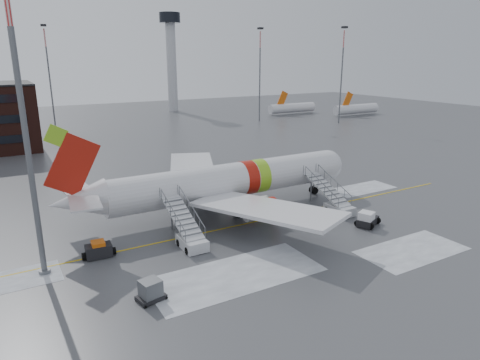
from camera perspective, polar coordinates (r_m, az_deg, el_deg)
ground at (r=45.58m, az=-0.17°, el=-5.52°), size 260.00×260.00×0.00m
airliner at (r=47.54m, az=-2.20°, el=-0.26°), size 35.03×32.97×11.18m
airstair_fwd at (r=49.05m, az=12.55°, el=-3.01°), size 2.05×7.70×3.48m
airstair_aft at (r=39.89m, az=-6.87°, el=-7.23°), size 2.05×7.70×3.48m
pushback_tug at (r=46.11m, az=16.60°, el=-5.04°), size 3.08×2.77×1.56m
uld_container at (r=32.08m, az=-11.82°, el=-14.28°), size 2.14×1.74×1.55m
baggage_tractor at (r=39.51m, az=-18.32°, el=-8.91°), size 2.87×1.45×1.47m
light_mast_near at (r=35.12m, az=-26.90°, el=7.12°), size 1.20×1.20×23.74m
control_tower at (r=141.36m, az=-9.18°, el=16.64°), size 6.40×6.40×30.00m
light_mast_far_ne at (r=117.24m, az=2.67°, el=14.59°), size 1.20×1.20×24.25m
light_mast_far_n at (r=115.57m, az=-24.15°, el=13.23°), size 1.20×1.20×24.25m
light_mast_far_e at (r=115.97m, az=13.44°, el=14.17°), size 1.20×1.20×24.25m
distant_aircraft at (r=131.99m, az=9.72°, el=8.51°), size 35.00×18.00×8.00m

